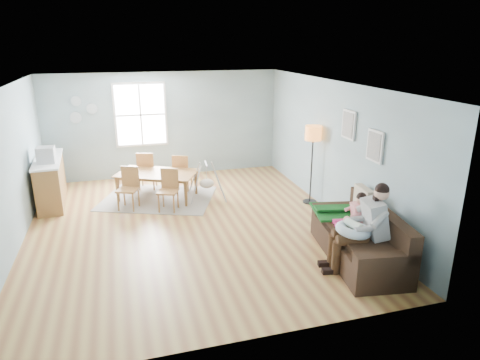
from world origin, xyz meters
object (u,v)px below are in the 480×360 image
object	(u,v)px
sofa	(362,241)
toddler	(354,213)
floor_lamp	(313,140)
chair_ne	(182,170)
dining_table	(157,186)
chair_se	(169,187)
father	(364,224)
counter	(51,181)
storage_cube	(349,226)
monitor	(46,155)
chair_nw	(146,168)
chair_sw	(129,185)
baby_swing	(207,183)

from	to	relation	value
sofa	toddler	distance (m)	0.48
floor_lamp	chair_ne	distance (m)	3.19
dining_table	chair_se	bearing A→B (deg)	-49.69
father	counter	bearing A→B (deg)	138.53
counter	chair_ne	bearing A→B (deg)	0.08
storage_cube	monitor	xyz separation A→B (m)	(-5.36, 3.12, 0.93)
chair_ne	chair_se	bearing A→B (deg)	-111.65
dining_table	chair_nw	distance (m)	0.76
floor_lamp	monitor	world-z (taller)	floor_lamp
chair_sw	baby_swing	world-z (taller)	chair_sw
baby_swing	chair_se	bearing A→B (deg)	-154.10
floor_lamp	chair_se	size ratio (longest dim) A/B	1.96
chair_sw	chair_nw	size ratio (longest dim) A/B	0.96
sofa	chair_nw	xyz separation A→B (m)	(-3.12, 4.48, 0.22)
father	chair_ne	bearing A→B (deg)	115.72
sofa	baby_swing	size ratio (longest dim) A/B	2.53
toddler	storage_cube	bearing A→B (deg)	64.70
chair_sw	monitor	size ratio (longest dim) A/B	2.57
toddler	floor_lamp	world-z (taller)	floor_lamp
monitor	baby_swing	bearing A→B (deg)	-5.56
chair_sw	monitor	world-z (taller)	monitor
chair_sw	dining_table	bearing A→B (deg)	32.21
chair_ne	baby_swing	bearing A→B (deg)	-55.44
chair_se	monitor	distance (m)	2.62
chair_ne	storage_cube	bearing A→B (deg)	-54.17
father	counter	size ratio (longest dim) A/B	0.77
storage_cube	chair_ne	xyz separation A→B (m)	(-2.50, 3.47, 0.25)
sofa	toddler	world-z (taller)	toddler
toddler	chair_ne	xyz separation A→B (m)	(-2.27, 3.95, -0.23)
chair_sw	floor_lamp	bearing A→B (deg)	-11.53
floor_lamp	sofa	bearing A→B (deg)	-96.32
storage_cube	chair_sw	world-z (taller)	chair_sw
father	counter	xyz separation A→B (m)	(-5.03, 4.45, -0.24)
toddler	chair_nw	distance (m)	5.26
floor_lamp	chair_se	distance (m)	3.23
sofa	toddler	xyz separation A→B (m)	(-0.05, 0.21, 0.43)
storage_cube	chair_sw	distance (m)	4.62
dining_table	chair_ne	xyz separation A→B (m)	(0.62, 0.39, 0.20)
chair_ne	monitor	xyz separation A→B (m)	(-2.86, -0.35, 0.68)
chair_ne	counter	world-z (taller)	counter
chair_nw	counter	size ratio (longest dim) A/B	0.51
chair_sw	baby_swing	distance (m)	1.72
monitor	chair_nw	bearing A→B (deg)	17.90
monitor	storage_cube	bearing A→B (deg)	-30.19
sofa	chair_se	world-z (taller)	chair_se
dining_table	chair_sw	distance (m)	0.76
toddler	floor_lamp	bearing A→B (deg)	81.92
father	baby_swing	distance (m)	4.15
toddler	chair_se	xyz separation A→B (m)	(-2.71, 2.84, -0.24)
dining_table	monitor	world-z (taller)	monitor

